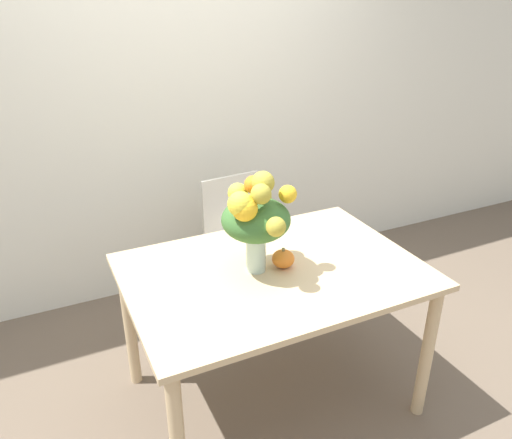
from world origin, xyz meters
TOP-DOWN VIEW (x-y plane):
  - ground_plane at (0.00, 0.00)m, footprint 12.00×12.00m
  - wall_back at (0.00, 1.35)m, footprint 8.00×0.06m
  - dining_table at (0.00, 0.00)m, footprint 1.36×0.96m
  - flower_vase at (-0.08, 0.02)m, footprint 0.33×0.38m
  - pumpkin at (0.05, -0.00)m, footprint 0.11×0.11m
  - dining_chair_near_window at (0.20, 0.83)m, footprint 0.45×0.45m

SIDE VIEW (x-z plane):
  - ground_plane at x=0.00m, z-range 0.00..0.00m
  - dining_chair_near_window at x=0.20m, z-range 0.02..0.91m
  - dining_table at x=0.00m, z-range 0.29..1.07m
  - pumpkin at x=0.05m, z-range 0.77..0.87m
  - flower_vase at x=-0.08m, z-range 0.81..1.30m
  - wall_back at x=0.00m, z-range 0.00..2.70m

